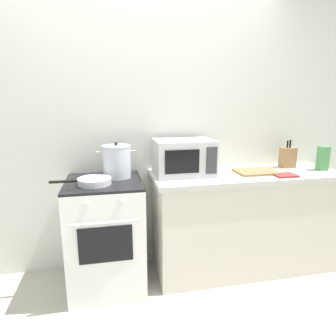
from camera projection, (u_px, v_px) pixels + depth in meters
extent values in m
plane|color=#B2ADA3|center=(161.00, 328.00, 2.01)|extent=(10.00, 10.00, 0.00)
cube|color=silver|center=(173.00, 133.00, 2.71)|extent=(4.40, 0.10, 2.50)
cube|color=beige|center=(244.00, 223.00, 2.68)|extent=(1.64, 0.56, 0.88)
cube|color=beige|center=(247.00, 175.00, 2.57)|extent=(1.70, 0.60, 0.04)
cube|color=white|center=(106.00, 235.00, 2.41)|extent=(0.60, 0.60, 0.90)
cube|color=black|center=(104.00, 182.00, 2.30)|extent=(0.60, 0.60, 0.02)
cube|color=black|center=(106.00, 245.00, 2.10)|extent=(0.39, 0.01, 0.28)
cylinder|color=silver|center=(105.00, 223.00, 2.04)|extent=(0.48, 0.02, 0.02)
cylinder|color=silver|center=(86.00, 205.00, 2.00)|extent=(0.04, 0.02, 0.04)
cylinder|color=silver|center=(121.00, 202.00, 2.05)|extent=(0.04, 0.02, 0.04)
cylinder|color=silver|center=(117.00, 162.00, 2.38)|extent=(0.23, 0.23, 0.26)
cylinder|color=silver|center=(116.00, 146.00, 2.35)|extent=(0.24, 0.24, 0.01)
sphere|color=black|center=(116.00, 144.00, 2.35)|extent=(0.03, 0.03, 0.03)
cylinder|color=silver|center=(99.00, 152.00, 2.34)|extent=(0.05, 0.01, 0.01)
cylinder|color=silver|center=(133.00, 151.00, 2.39)|extent=(0.05, 0.01, 0.01)
cylinder|color=silver|center=(95.00, 181.00, 2.20)|extent=(0.25, 0.25, 0.05)
cylinder|color=black|center=(63.00, 182.00, 2.15)|extent=(0.20, 0.02, 0.02)
cube|color=silver|center=(184.00, 157.00, 2.48)|extent=(0.50, 0.36, 0.30)
cube|color=black|center=(182.00, 162.00, 2.29)|extent=(0.28, 0.01, 0.19)
cube|color=#38383D|center=(212.00, 160.00, 2.34)|extent=(0.09, 0.01, 0.22)
cube|color=#997047|center=(256.00, 172.00, 2.56)|extent=(0.36, 0.26, 0.02)
cube|color=#997047|center=(288.00, 157.00, 2.75)|extent=(0.13, 0.10, 0.19)
cylinder|color=black|center=(288.00, 144.00, 2.72)|extent=(0.02, 0.02, 0.07)
cylinder|color=black|center=(290.00, 144.00, 2.73)|extent=(0.02, 0.02, 0.07)
cube|color=#4C9356|center=(323.00, 158.00, 2.64)|extent=(0.08, 0.08, 0.22)
cube|color=#993333|center=(285.00, 175.00, 2.45)|extent=(0.18, 0.14, 0.02)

